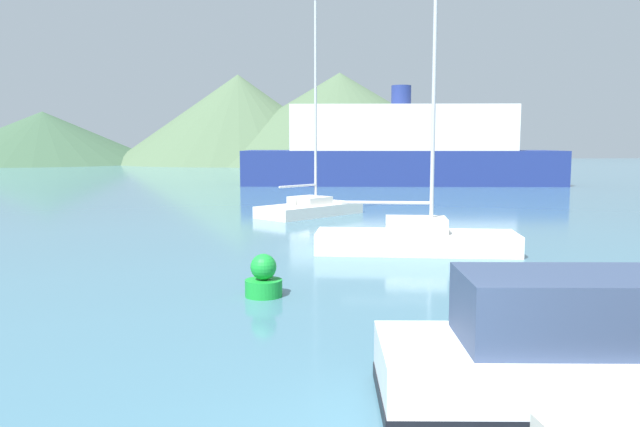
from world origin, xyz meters
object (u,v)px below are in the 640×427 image
object	(u,v)px
ferry_distant	(400,150)
buoy_marker	(264,279)
sailboat_middle	(310,207)
motorboat_near	(635,363)
sailboat_inner	(416,238)

from	to	relation	value
ferry_distant	buoy_marker	size ratio (longest dim) A/B	27.34
ferry_distant	sailboat_middle	bearing A→B (deg)	-106.32
motorboat_near	ferry_distant	distance (m)	43.08
sailboat_inner	buoy_marker	distance (m)	6.91
sailboat_middle	ferry_distant	xyz separation A→B (m)	(9.84, 20.75, 2.36)
ferry_distant	buoy_marker	world-z (taller)	ferry_distant
sailboat_inner	buoy_marker	bearing A→B (deg)	-122.36
motorboat_near	ferry_distant	bearing A→B (deg)	87.31
ferry_distant	buoy_marker	xyz separation A→B (m)	(-12.66, -35.88, -2.38)
sailboat_inner	sailboat_middle	world-z (taller)	sailboat_middle
sailboat_middle	buoy_marker	xyz separation A→B (m)	(-2.82, -15.13, -0.02)
motorboat_near	sailboat_middle	world-z (taller)	sailboat_middle
sailboat_inner	ferry_distant	xyz separation A→B (m)	(7.77, 31.00, 2.32)
sailboat_middle	ferry_distant	bearing A→B (deg)	26.20
sailboat_middle	motorboat_near	bearing A→B (deg)	-123.96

